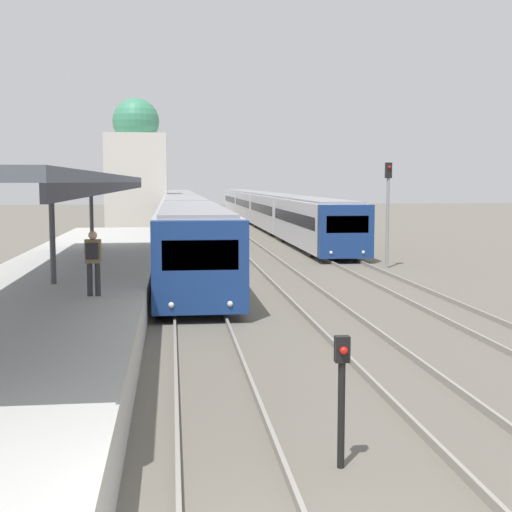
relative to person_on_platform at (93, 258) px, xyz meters
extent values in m
cube|color=#4C515B|center=(-1.38, 2.41, 2.00)|extent=(4.00, 25.04, 0.20)
cube|color=black|center=(0.58, 2.41, 1.78)|extent=(0.08, 25.04, 0.24)
cylinder|color=#47474C|center=(-1.38, 2.41, 0.46)|extent=(0.16, 0.16, 2.89)
cylinder|color=#47474C|center=(-1.38, 12.43, 0.46)|extent=(0.16, 0.16, 2.89)
cylinder|color=#2D2D33|center=(-0.10, 0.04, -0.56)|extent=(0.14, 0.14, 0.85)
cylinder|color=#2D2D33|center=(0.10, 0.04, -0.56)|extent=(0.14, 0.14, 0.85)
cube|color=olive|center=(0.00, 0.04, 0.16)|extent=(0.40, 0.22, 0.60)
sphere|color=tan|center=(0.00, 0.04, 0.57)|extent=(0.22, 0.22, 0.22)
cube|color=#232328|center=(0.00, -0.16, 0.18)|extent=(0.30, 0.18, 0.40)
cube|color=navy|center=(2.76, 1.41, -0.44)|extent=(2.69, 0.70, 2.59)
cube|color=black|center=(2.76, 1.08, -0.08)|extent=(2.10, 0.04, 0.83)
sphere|color=#EFEACC|center=(1.95, 1.07, -1.44)|extent=(0.16, 0.16, 0.16)
sphere|color=#EFEACC|center=(3.56, 1.07, -1.44)|extent=(0.16, 0.16, 0.16)
cube|color=#B7B7BC|center=(2.76, 9.62, -0.44)|extent=(2.69, 15.72, 2.59)
cube|color=gray|center=(2.76, 9.62, 0.92)|extent=(2.37, 15.41, 0.12)
cube|color=black|center=(2.76, 9.62, -0.15)|extent=(2.71, 14.47, 0.67)
cylinder|color=black|center=(1.61, 4.51, -1.66)|extent=(0.12, 0.70, 0.70)
cylinder|color=black|center=(3.90, 4.51, -1.66)|extent=(0.12, 0.70, 0.70)
cylinder|color=black|center=(1.61, 14.73, -1.66)|extent=(0.12, 0.70, 0.70)
cylinder|color=black|center=(3.90, 14.73, -1.66)|extent=(0.12, 0.70, 0.70)
cube|color=#B7B7BC|center=(2.76, 25.70, -0.44)|extent=(2.69, 15.72, 2.59)
cube|color=gray|center=(2.76, 25.70, 0.92)|extent=(2.37, 15.41, 0.12)
cube|color=black|center=(2.76, 25.70, -0.15)|extent=(2.71, 14.47, 0.67)
cylinder|color=black|center=(1.61, 20.59, -1.66)|extent=(0.12, 0.70, 0.70)
cylinder|color=black|center=(3.90, 20.59, -1.66)|extent=(0.12, 0.70, 0.70)
cylinder|color=black|center=(1.61, 30.81, -1.66)|extent=(0.12, 0.70, 0.70)
cylinder|color=black|center=(3.90, 30.81, -1.66)|extent=(0.12, 0.70, 0.70)
cube|color=#B7B7BC|center=(2.76, 41.77, -0.44)|extent=(2.69, 15.72, 2.59)
cube|color=gray|center=(2.76, 41.77, 0.92)|extent=(2.37, 15.41, 0.12)
cube|color=black|center=(2.76, 41.77, -0.15)|extent=(2.71, 14.47, 0.67)
cylinder|color=black|center=(1.61, 36.66, -1.66)|extent=(0.12, 0.70, 0.70)
cylinder|color=black|center=(3.90, 36.66, -1.66)|extent=(0.12, 0.70, 0.70)
cylinder|color=black|center=(1.61, 46.88, -1.66)|extent=(0.12, 0.70, 0.70)
cylinder|color=black|center=(3.90, 46.88, -1.66)|extent=(0.12, 0.70, 0.70)
cube|color=#B7B7BC|center=(2.76, 57.85, -0.44)|extent=(2.69, 15.72, 2.59)
cube|color=gray|center=(2.76, 57.85, 0.92)|extent=(2.37, 15.41, 0.12)
cube|color=black|center=(2.76, 57.85, -0.15)|extent=(2.71, 14.47, 0.67)
cylinder|color=black|center=(1.61, 52.74, -1.66)|extent=(0.12, 0.70, 0.70)
cylinder|color=black|center=(3.90, 52.74, -1.66)|extent=(0.12, 0.70, 0.70)
cylinder|color=black|center=(1.61, 62.96, -1.66)|extent=(0.12, 0.70, 0.70)
cylinder|color=black|center=(3.90, 62.96, -1.66)|extent=(0.12, 0.70, 0.70)
cube|color=navy|center=(10.29, 15.10, -0.45)|extent=(2.63, 0.70, 2.56)
cube|color=black|center=(10.29, 14.77, -0.10)|extent=(2.05, 0.04, 0.82)
sphere|color=#EFEACC|center=(9.50, 14.76, -1.44)|extent=(0.16, 0.16, 0.16)
sphere|color=#EFEACC|center=(11.08, 14.76, -1.44)|extent=(0.16, 0.16, 0.16)
cube|color=silver|center=(10.29, 22.81, -0.45)|extent=(2.63, 14.73, 2.56)
cube|color=gray|center=(10.29, 22.81, 0.89)|extent=(2.31, 14.44, 0.12)
cube|color=black|center=(10.29, 22.81, -0.17)|extent=(2.65, 13.55, 0.67)
cylinder|color=black|center=(9.17, 18.03, -1.66)|extent=(0.12, 0.70, 0.70)
cylinder|color=black|center=(11.40, 18.03, -1.66)|extent=(0.12, 0.70, 0.70)
cylinder|color=black|center=(9.17, 27.60, -1.66)|extent=(0.12, 0.70, 0.70)
cylinder|color=black|center=(11.40, 27.60, -1.66)|extent=(0.12, 0.70, 0.70)
cube|color=silver|center=(10.29, 37.90, -0.45)|extent=(2.63, 14.73, 2.56)
cube|color=gray|center=(10.29, 37.90, 0.89)|extent=(2.31, 14.44, 0.12)
cube|color=black|center=(10.29, 37.90, -0.17)|extent=(2.65, 13.55, 0.67)
cylinder|color=black|center=(9.17, 33.11, -1.66)|extent=(0.12, 0.70, 0.70)
cylinder|color=black|center=(11.40, 33.11, -1.66)|extent=(0.12, 0.70, 0.70)
cylinder|color=black|center=(9.17, 42.68, -1.66)|extent=(0.12, 0.70, 0.70)
cylinder|color=black|center=(11.40, 42.68, -1.66)|extent=(0.12, 0.70, 0.70)
cube|color=silver|center=(10.29, 52.98, -0.45)|extent=(2.63, 14.73, 2.56)
cube|color=gray|center=(10.29, 52.98, 0.89)|extent=(2.31, 14.44, 0.12)
cube|color=black|center=(10.29, 52.98, -0.17)|extent=(2.65, 13.55, 0.67)
cylinder|color=black|center=(9.17, 48.19, -1.66)|extent=(0.12, 0.70, 0.70)
cylinder|color=black|center=(11.40, 48.19, -1.66)|extent=(0.12, 0.70, 0.70)
cylinder|color=black|center=(9.17, 57.77, -1.66)|extent=(0.12, 0.70, 0.70)
cylinder|color=black|center=(11.40, 57.77, -1.66)|extent=(0.12, 0.70, 0.70)
cube|color=silver|center=(10.29, 68.06, -0.45)|extent=(2.63, 14.73, 2.56)
cube|color=gray|center=(10.29, 68.06, 0.89)|extent=(2.31, 14.44, 0.12)
cube|color=black|center=(10.29, 68.06, -0.17)|extent=(2.65, 13.55, 0.67)
cylinder|color=black|center=(9.17, 63.27, -1.66)|extent=(0.12, 0.70, 0.70)
cylinder|color=black|center=(11.40, 63.27, -1.66)|extent=(0.12, 0.70, 0.70)
cylinder|color=black|center=(9.17, 72.85, -1.66)|extent=(0.12, 0.70, 0.70)
cylinder|color=black|center=(11.40, 72.85, -1.66)|extent=(0.12, 0.70, 0.70)
cylinder|color=black|center=(4.27, -9.03, -1.26)|extent=(0.10, 0.10, 1.49)
cube|color=black|center=(4.27, -9.03, -0.34)|extent=(0.20, 0.14, 0.36)
sphere|color=red|center=(4.27, -9.12, -0.34)|extent=(0.11, 0.11, 0.11)
cylinder|color=gray|center=(11.73, 13.12, 0.39)|extent=(0.14, 0.14, 4.79)
cube|color=black|center=(11.73, 13.12, 2.43)|extent=(0.28, 0.20, 0.70)
sphere|color=red|center=(11.73, 13.00, 2.57)|extent=(0.14, 0.14, 0.14)
cube|color=silver|center=(-0.72, 38.74, 1.80)|extent=(4.71, 4.71, 7.62)
sphere|color=#3D8966|center=(-0.72, 38.74, 6.61)|extent=(3.62, 3.62, 3.62)
camera|label=1|loc=(2.00, -18.29, 1.92)|focal=50.00mm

